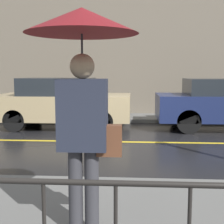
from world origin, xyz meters
TOP-DOWN VIEW (x-y plane):
  - ground_plane at (0.00, 0.00)m, footprint 80.00×80.00m
  - sidewalk_far at (0.00, 3.86)m, footprint 28.00×1.67m
  - lane_marking at (0.00, 0.00)m, footprint 25.20×0.12m
  - building_storefront at (0.00, 4.84)m, footprint 28.00×0.30m
  - pedestrian at (-0.16, -4.70)m, footprint 1.06×1.06m
  - car_tan at (-1.89, 2.00)m, footprint 4.17×1.86m

SIDE VIEW (x-z plane):
  - ground_plane at x=0.00m, z-range 0.00..0.00m
  - lane_marking at x=0.00m, z-range 0.00..0.01m
  - sidewalk_far at x=0.00m, z-range 0.00..0.12m
  - car_tan at x=-1.89m, z-range 0.01..1.58m
  - pedestrian at x=-0.16m, z-range 0.74..2.94m
  - building_storefront at x=0.00m, z-range 0.00..6.00m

